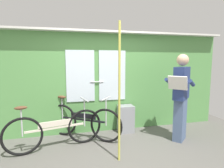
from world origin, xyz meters
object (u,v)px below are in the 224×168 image
Objects in this scene: bicycle_leaning_behind at (83,121)px; passenger_reading_newspaper at (181,96)px; handrail_pole at (119,93)px; bicycle_near_door at (55,130)px; trash_bin_by_wall at (126,119)px.

passenger_reading_newspaper reaches higher than bicycle_leaning_behind.
handrail_pole is (0.48, -0.99, 0.73)m from bicycle_leaning_behind.
passenger_reading_newspaper reaches higher than bicycle_near_door.
bicycle_near_door is 1.22× the size of bicycle_leaning_behind.
passenger_reading_newspaper is at bearing -17.78° from bicycle_near_door.
bicycle_near_door is 0.79× the size of handrail_pole.
trash_bin_by_wall is 0.28× the size of handrail_pole.
bicycle_leaning_behind is 1.32m from handrail_pole.
passenger_reading_newspaper is (1.87, -0.54, 0.55)m from bicycle_leaning_behind.
bicycle_near_door reaches higher than trash_bin_by_wall.
trash_bin_by_wall is (1.48, 0.47, -0.06)m from bicycle_near_door.
bicycle_leaning_behind reaches higher than trash_bin_by_wall.
handrail_pole is at bearing -23.07° from passenger_reading_newspaper.
passenger_reading_newspaper is 1.47m from handrail_pole.
bicycle_near_door is 0.62m from bicycle_leaning_behind.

